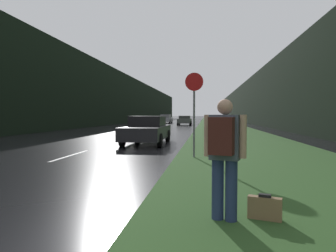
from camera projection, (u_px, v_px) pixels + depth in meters
grass_verge at (220, 125)px, 41.29m from camera, size 6.00×240.00×0.02m
lane_stripe_b at (71, 155)px, 10.88m from camera, size 0.12×3.00×0.01m
lane_stripe_c at (123, 140)px, 17.82m from camera, size 0.12×3.00×0.01m
lane_stripe_d at (146, 133)px, 24.76m from camera, size 0.12×3.00×0.01m
treeline_far_side at (123, 99)px, 53.12m from camera, size 2.00×140.00×8.52m
treeline_near_side at (253, 101)px, 50.31m from camera, size 2.00×140.00×7.40m
stop_sign at (194, 107)px, 10.27m from camera, size 0.62×0.07×2.93m
hitchhiker_with_backpack at (224, 152)px, 4.11m from camera, size 0.57×0.49×1.70m
suitcase at (265, 209)px, 4.19m from camera, size 0.47×0.25×0.38m
car_passing_near at (147, 130)px, 15.25m from camera, size 1.97×4.72×1.41m
car_passing_far at (185, 120)px, 42.13m from camera, size 1.88×4.20×1.32m
car_oncoming at (166, 119)px, 51.25m from camera, size 1.89×4.73×1.52m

